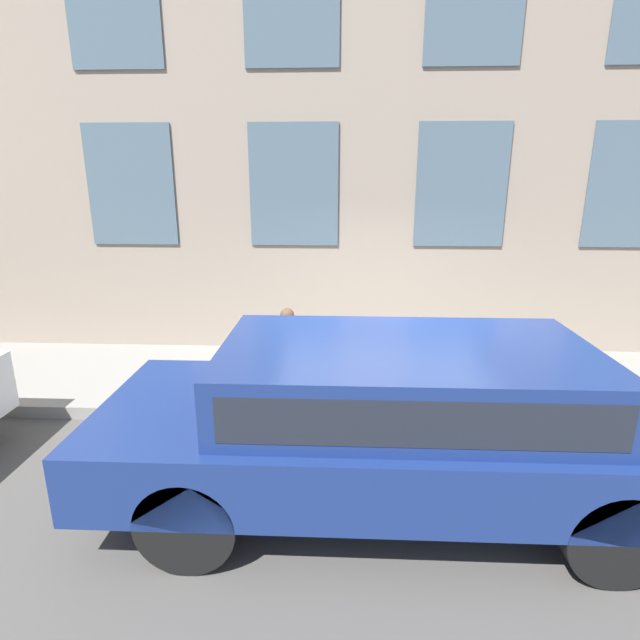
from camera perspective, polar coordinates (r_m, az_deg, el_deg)
The scene contains 6 objects.
ground_plane at distance 6.11m, azimuth 7.16°, elevation -11.91°, with size 80.00×80.00×0.00m, color #514F4C.
sidewalk at distance 7.14m, azimuth 6.47°, elevation -6.91°, with size 2.36×60.00×0.15m.
building_facade at distance 8.19m, azimuth 7.03°, elevation 31.09°, with size 0.33×40.00×9.98m.
fire_hydrant at distance 6.25m, azimuth 3.78°, elevation -6.14°, with size 0.30×0.42×0.67m.
person at distance 6.34m, azimuth -3.71°, elevation -2.58°, with size 0.27×0.18×1.12m.
parked_truck_navy_near at distance 4.46m, azimuth 8.63°, elevation -10.23°, with size 1.99×5.01×1.50m.
Camera 1 is at (-5.38, 0.50, 2.86)m, focal length 28.00 mm.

